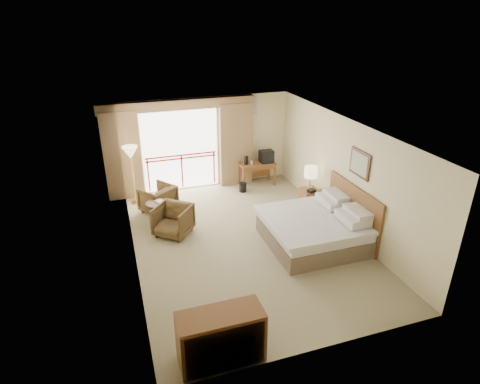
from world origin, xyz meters
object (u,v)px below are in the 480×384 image
object	(u,v)px
wastebasket	(243,187)
side_table	(157,209)
nightstand	(310,200)
dresser	(221,337)
desk	(256,167)
floor_lamp	(130,155)
table_lamp	(311,172)
bed	(315,229)
tv	(266,156)
armchair_near	(174,234)
armchair_far	(159,211)

from	to	relation	value
wastebasket	side_table	world-z (taller)	side_table
nightstand	wastebasket	size ratio (longest dim) A/B	2.22
wastebasket	dresser	bearing A→B (deg)	-111.66
desk	floor_lamp	world-z (taller)	floor_lamp
table_lamp	wastebasket	xyz separation A→B (m)	(-1.31, 1.67, -0.95)
bed	dresser	distance (m)	3.95
nightstand	tv	distance (m)	2.20
nightstand	dresser	size ratio (longest dim) A/B	0.47
table_lamp	side_table	xyz separation A→B (m)	(-3.96, 0.46, -0.67)
bed	desk	size ratio (longest dim) A/B	1.96
side_table	nightstand	bearing A→B (deg)	-7.33
desk	bed	bearing A→B (deg)	-92.61
nightstand	armchair_near	xyz separation A→B (m)	(-3.68, -0.09, -0.30)
floor_lamp	dresser	size ratio (longest dim) A/B	1.25
table_lamp	dresser	world-z (taller)	table_lamp
desk	nightstand	bearing A→B (deg)	-74.96
table_lamp	armchair_far	distance (m)	4.18
bed	nightstand	bearing A→B (deg)	66.80
nightstand	side_table	world-z (taller)	nightstand
side_table	bed	bearing A→B (deg)	-31.55
armchair_near	floor_lamp	distance (m)	2.61
tv	armchair_far	xyz separation A→B (m)	(-3.43, -0.86, -0.89)
armchair_far	dresser	distance (m)	5.36
side_table	floor_lamp	distance (m)	1.83
desk	armchair_far	size ratio (longest dim) A/B	1.34
desk	armchair_far	distance (m)	3.31
armchair_far	side_table	size ratio (longest dim) A/B	1.35
table_lamp	tv	xyz separation A→B (m)	(-0.43, 2.03, -0.19)
armchair_near	side_table	xyz separation A→B (m)	(-0.28, 0.60, 0.41)
table_lamp	armchair_far	bearing A→B (deg)	163.18
table_lamp	dresser	distance (m)	5.56
bed	desk	world-z (taller)	bed
armchair_far	desk	bearing A→B (deg)	160.35
tv	armchair_far	world-z (taller)	tv
bed	nightstand	distance (m)	1.66
nightstand	armchair_far	distance (m)	4.06
floor_lamp	nightstand	bearing A→B (deg)	-24.20
nightstand	floor_lamp	xyz separation A→B (m)	(-4.39, 1.97, 1.11)
nightstand	desk	xyz separation A→B (m)	(-0.73, 2.14, 0.25)
dresser	nightstand	bearing A→B (deg)	44.21
bed	tv	world-z (taller)	tv
desk	armchair_near	size ratio (longest dim) A/B	1.33
nightstand	floor_lamp	distance (m)	4.94
desk	table_lamp	bearing A→B (deg)	-74.54
nightstand	dresser	xyz separation A→B (m)	(-3.63, -4.12, 0.13)
bed	armchair_near	xyz separation A→B (m)	(-3.02, 1.43, -0.38)
wastebasket	floor_lamp	world-z (taller)	floor_lamp
table_lamp	wastebasket	distance (m)	2.33
floor_lamp	side_table	bearing A→B (deg)	-73.52
table_lamp	tv	size ratio (longest dim) A/B	1.51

